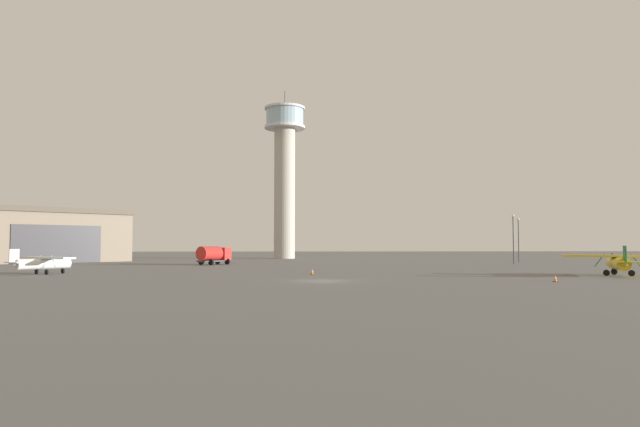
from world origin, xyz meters
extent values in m
plane|color=#60605E|center=(0.00, 0.00, 0.00)|extent=(400.00, 400.00, 0.00)
cylinder|color=#B2AD9E|center=(-4.51, 79.98, 15.28)|extent=(4.87, 4.87, 30.55)
cylinder|color=silver|center=(-4.51, 79.98, 30.85)|extent=(9.54, 9.54, 0.60)
cylinder|color=#99B7C6|center=(-4.51, 79.98, 33.13)|extent=(8.78, 8.78, 3.96)
cylinder|color=silver|center=(-4.51, 79.98, 35.36)|extent=(9.54, 9.54, 0.50)
cylinder|color=#38383D|center=(-4.51, 79.98, 37.61)|extent=(0.16, 0.16, 4.00)
cube|color=#7A6B56|center=(-50.88, 58.17, 4.52)|extent=(33.76, 32.91, 9.05)
cube|color=brown|center=(-50.88, 58.17, 9.55)|extent=(34.61, 33.76, 1.00)
cube|color=#38383A|center=(-44.55, 50.93, 3.39)|extent=(11.76, 10.31, 6.79)
cylinder|color=gold|center=(32.16, 6.61, 1.34)|extent=(3.72, 6.86, 1.36)
cone|color=#38383D|center=(33.48, 10.05, 1.34)|extent=(1.24, 1.26, 0.95)
cube|color=#38383D|center=(33.48, 10.05, 1.34)|extent=(0.13, 0.10, 2.08)
cube|color=gold|center=(32.28, 6.92, 2.12)|extent=(10.80, 5.47, 0.22)
cylinder|color=#287A42|center=(33.91, 6.29, 1.67)|extent=(1.04, 0.47, 1.48)
cylinder|color=#287A42|center=(30.64, 7.55, 1.67)|extent=(1.04, 0.47, 1.48)
cube|color=#99B7C6|center=(32.63, 7.84, 1.71)|extent=(1.45, 1.51, 0.77)
cone|color=gold|center=(30.84, 3.18, 1.44)|extent=(1.50, 1.80, 1.02)
cube|color=#287A42|center=(30.84, 3.18, 2.32)|extent=(0.56, 1.17, 1.86)
cube|color=gold|center=(30.84, 3.18, 1.61)|extent=(3.42, 2.10, 0.11)
cylinder|color=black|center=(33.10, 9.07, 0.33)|extent=(0.68, 0.40, 0.66)
cylinder|color=black|center=(33.20, 5.98, 0.33)|extent=(0.68, 0.40, 0.66)
cylinder|color=black|center=(30.96, 6.84, 0.33)|extent=(0.68, 0.40, 0.66)
cylinder|color=white|center=(-30.79, 12.88, 1.18)|extent=(4.70, 5.47, 1.20)
cone|color=#38383D|center=(-28.76, 15.42, 1.18)|extent=(1.20, 1.20, 0.84)
cube|color=#38383D|center=(-28.76, 15.42, 1.18)|extent=(0.11, 0.11, 1.84)
cube|color=white|center=(-30.60, 13.11, 1.88)|extent=(8.47, 7.16, 0.19)
cylinder|color=#B7BABF|center=(-29.39, 12.14, 1.48)|extent=(0.79, 0.65, 1.31)
cylinder|color=#B7BABF|center=(-31.82, 14.07, 1.48)|extent=(0.79, 0.65, 1.31)
cube|color=#99B7C6|center=(-30.06, 13.79, 1.51)|extent=(1.41, 1.43, 0.68)
cone|color=white|center=(-32.81, 10.34, 1.28)|extent=(1.55, 1.62, 0.90)
cube|color=#B7BABF|center=(-32.81, 10.34, 2.05)|extent=(0.75, 0.90, 1.64)
cube|color=white|center=(-32.81, 10.34, 1.42)|extent=(2.81, 2.49, 0.10)
cylinder|color=black|center=(-29.34, 14.70, 0.29)|extent=(0.55, 0.49, 0.58)
cylinder|color=black|center=(-30.07, 12.07, 0.29)|extent=(0.55, 0.49, 0.58)
cylinder|color=black|center=(-31.74, 13.39, 0.29)|extent=(0.55, 0.49, 0.58)
cube|color=#38383D|center=(-15.60, 41.42, 0.62)|extent=(5.02, 6.05, 0.24)
cube|color=red|center=(-14.36, 43.20, 1.77)|extent=(2.94, 2.76, 2.06)
cube|color=#99B7C6|center=(-13.92, 43.85, 2.19)|extent=(1.72, 1.23, 1.03)
cylinder|color=red|center=(-16.17, 40.60, 1.88)|extent=(4.18, 4.62, 2.28)
cylinder|color=black|center=(-15.29, 43.77, 0.50)|extent=(0.98, 0.80, 1.00)
cylinder|color=black|center=(-13.51, 42.54, 0.50)|extent=(0.98, 0.80, 1.00)
cylinder|color=black|center=(-17.53, 40.55, 0.50)|extent=(0.98, 0.80, 1.00)
cylinder|color=black|center=(-15.75, 39.32, 0.50)|extent=(0.98, 0.80, 1.00)
cylinder|color=#38383D|center=(34.67, 41.55, 3.97)|extent=(0.18, 0.18, 7.95)
sphere|color=#F9E5B2|center=(34.67, 41.55, 8.17)|extent=(0.44, 0.44, 0.44)
cylinder|color=#38383D|center=(39.38, 50.91, 3.89)|extent=(0.18, 0.18, 7.78)
sphere|color=#F9E5B2|center=(39.38, 50.91, 8.00)|extent=(0.44, 0.44, 0.44)
cube|color=black|center=(20.97, -2.32, 0.02)|extent=(0.36, 0.36, 0.04)
cone|color=orange|center=(20.97, -2.32, 0.33)|extent=(0.30, 0.30, 0.58)
cylinder|color=white|center=(20.97, -2.32, 0.36)|extent=(0.21, 0.21, 0.08)
cube|color=black|center=(-0.55, 10.78, 0.02)|extent=(0.36, 0.36, 0.04)
cone|color=orange|center=(-0.55, 10.78, 0.36)|extent=(0.30, 0.30, 0.63)
cylinder|color=white|center=(-0.55, 10.78, 0.39)|extent=(0.21, 0.21, 0.08)
camera|label=1|loc=(-2.89, -52.67, 3.45)|focal=31.86mm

